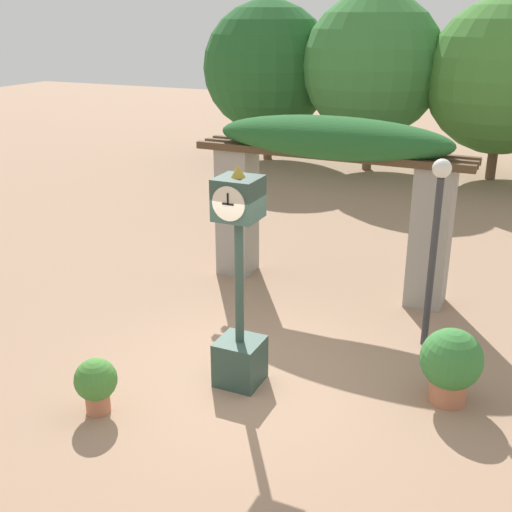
# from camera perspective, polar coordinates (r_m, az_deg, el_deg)

# --- Properties ---
(ground_plane) EXTENTS (60.00, 60.00, 0.00)m
(ground_plane) POSITION_cam_1_polar(r_m,az_deg,el_deg) (8.70, -0.85, -10.51)
(ground_plane) COLOR #9E7A60
(pedestal_clock) EXTENTS (0.56, 0.56, 2.88)m
(pedestal_clock) POSITION_cam_1_polar(r_m,az_deg,el_deg) (7.97, -1.49, -3.43)
(pedestal_clock) COLOR #2D473D
(pedestal_clock) RESTS_ON ground
(pergola) EXTENTS (4.65, 1.20, 2.97)m
(pergola) POSITION_cam_1_polar(r_m,az_deg,el_deg) (10.76, 6.63, 7.86)
(pergola) COLOR gray
(pergola) RESTS_ON ground
(potted_plant_near_left) EXTENTS (0.76, 0.76, 0.97)m
(potted_plant_near_left) POSITION_cam_1_polar(r_m,az_deg,el_deg) (8.25, 16.94, -9.09)
(potted_plant_near_left) COLOR #B26B4C
(potted_plant_near_left) RESTS_ON ground
(potted_plant_near_right) EXTENTS (0.51, 0.51, 0.70)m
(potted_plant_near_right) POSITION_cam_1_polar(r_m,az_deg,el_deg) (8.00, -14.04, -10.87)
(potted_plant_near_right) COLOR #B26B4C
(potted_plant_near_right) RESTS_ON ground
(lamp_post) EXTENTS (0.26, 0.26, 2.73)m
(lamp_post) POSITION_cam_1_polar(r_m,az_deg,el_deg) (9.06, 15.70, 2.53)
(lamp_post) COLOR #333338
(lamp_post) RESTS_ON ground
(tree_line) EXTENTS (14.20, 4.44, 5.15)m
(tree_line) POSITION_cam_1_polar(r_m,az_deg,el_deg) (19.73, 13.69, 15.60)
(tree_line) COLOR brown
(tree_line) RESTS_ON ground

